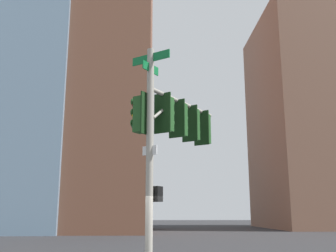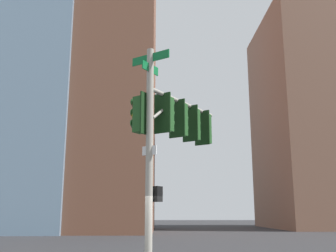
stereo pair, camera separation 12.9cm
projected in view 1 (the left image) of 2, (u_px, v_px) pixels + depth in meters
name	position (u px, v px, depth m)	size (l,w,h in m)	color
signal_pole_assembly	(172.00, 130.00, 11.49)	(2.66, 3.41, 6.55)	#9E998C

